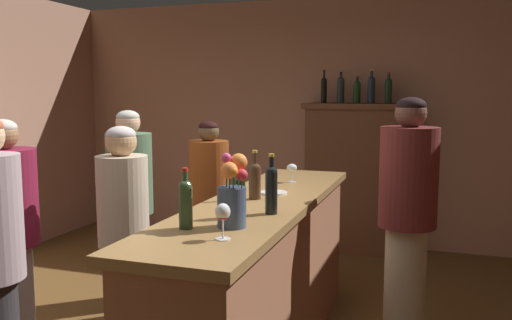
{
  "coord_description": "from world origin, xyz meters",
  "views": [
    {
      "loc": [
        1.54,
        -2.67,
        1.69
      ],
      "look_at": [
        0.56,
        0.22,
        1.31
      ],
      "focal_mm": 37.41,
      "sensor_mm": 36.0,
      "label": 1
    }
  ],
  "objects_px": {
    "bar_counter": "(261,281)",
    "wine_bottle_riesling": "(186,201)",
    "display_bottle_center": "(357,91)",
    "patron_in_navy": "(8,237)",
    "wine_bottle_merlot": "(255,178)",
    "cheese_plate": "(274,193)",
    "wine_bottle_pinot": "(271,187)",
    "display_bottle_right": "(388,89)",
    "display_cabinet": "(354,175)",
    "wine_glass_mid": "(223,214)",
    "patron_tall": "(209,200)",
    "bartender": "(407,217)",
    "patron_redhead": "(130,207)",
    "display_bottle_left": "(324,89)",
    "display_bottle_midleft": "(341,89)",
    "flower_arrangement": "(233,193)",
    "wine_bottle_rose": "(239,194)",
    "wine_glass_front": "(292,168)",
    "display_bottle_midright": "(371,88)",
    "patron_in_grey": "(124,235)"
  },
  "relations": [
    {
      "from": "display_bottle_right",
      "to": "patron_tall",
      "type": "distance_m",
      "value": 2.28
    },
    {
      "from": "flower_arrangement",
      "to": "patron_tall",
      "type": "bearing_deg",
      "value": 117.11
    },
    {
      "from": "display_bottle_right",
      "to": "patron_redhead",
      "type": "distance_m",
      "value": 2.97
    },
    {
      "from": "wine_bottle_riesling",
      "to": "patron_in_grey",
      "type": "xyz_separation_m",
      "value": [
        -0.66,
        0.49,
        -0.35
      ]
    },
    {
      "from": "bar_counter",
      "to": "display_bottle_right",
      "type": "relative_size",
      "value": 8.25
    },
    {
      "from": "wine_bottle_riesling",
      "to": "display_bottle_left",
      "type": "height_order",
      "value": "display_bottle_left"
    },
    {
      "from": "wine_glass_mid",
      "to": "display_bottle_midleft",
      "type": "distance_m",
      "value": 3.58
    },
    {
      "from": "flower_arrangement",
      "to": "bartender",
      "type": "distance_m",
      "value": 1.35
    },
    {
      "from": "wine_glass_front",
      "to": "patron_redhead",
      "type": "bearing_deg",
      "value": -161.61
    },
    {
      "from": "bar_counter",
      "to": "display_bottle_midleft",
      "type": "relative_size",
      "value": 7.99
    },
    {
      "from": "display_bottle_midleft",
      "to": "patron_in_navy",
      "type": "relative_size",
      "value": 0.21
    },
    {
      "from": "patron_in_navy",
      "to": "display_bottle_right",
      "type": "bearing_deg",
      "value": 43.63
    },
    {
      "from": "display_bottle_midleft",
      "to": "patron_in_navy",
      "type": "distance_m",
      "value": 3.63
    },
    {
      "from": "wine_bottle_riesling",
      "to": "cheese_plate",
      "type": "relative_size",
      "value": 1.68
    },
    {
      "from": "display_bottle_left",
      "to": "display_bottle_center",
      "type": "bearing_deg",
      "value": -0.0
    },
    {
      "from": "wine_bottle_riesling",
      "to": "wine_bottle_pinot",
      "type": "distance_m",
      "value": 0.52
    },
    {
      "from": "flower_arrangement",
      "to": "display_bottle_center",
      "type": "xyz_separation_m",
      "value": [
        0.12,
        3.31,
        0.51
      ]
    },
    {
      "from": "wine_bottle_merlot",
      "to": "cheese_plate",
      "type": "bearing_deg",
      "value": 74.34
    },
    {
      "from": "flower_arrangement",
      "to": "display_bottle_right",
      "type": "height_order",
      "value": "display_bottle_right"
    },
    {
      "from": "cheese_plate",
      "to": "patron_in_navy",
      "type": "distance_m",
      "value": 1.64
    },
    {
      "from": "display_cabinet",
      "to": "wine_glass_mid",
      "type": "height_order",
      "value": "display_cabinet"
    },
    {
      "from": "wine_bottle_pinot",
      "to": "display_bottle_midright",
      "type": "xyz_separation_m",
      "value": [
        0.17,
        2.98,
        0.55
      ]
    },
    {
      "from": "wine_bottle_rose",
      "to": "bartender",
      "type": "distance_m",
      "value": 1.22
    },
    {
      "from": "flower_arrangement",
      "to": "wine_bottle_pinot",
      "type": "bearing_deg",
      "value": 74.35
    },
    {
      "from": "wine_glass_mid",
      "to": "cheese_plate",
      "type": "distance_m",
      "value": 1.13
    },
    {
      "from": "display_bottle_right",
      "to": "patron_tall",
      "type": "xyz_separation_m",
      "value": [
        -1.31,
        -1.61,
        -0.93
      ]
    },
    {
      "from": "bar_counter",
      "to": "wine_bottle_riesling",
      "type": "xyz_separation_m",
      "value": [
        -0.12,
        -0.78,
        0.65
      ]
    },
    {
      "from": "wine_bottle_pinot",
      "to": "patron_tall",
      "type": "distance_m",
      "value": 1.72
    },
    {
      "from": "wine_bottle_merlot",
      "to": "bartender",
      "type": "relative_size",
      "value": 0.18
    },
    {
      "from": "display_bottle_left",
      "to": "patron_in_navy",
      "type": "bearing_deg",
      "value": -111.08
    },
    {
      "from": "patron_redhead",
      "to": "display_bottle_center",
      "type": "bearing_deg",
      "value": 82.8
    },
    {
      "from": "wine_glass_front",
      "to": "display_bottle_center",
      "type": "height_order",
      "value": "display_bottle_center"
    },
    {
      "from": "display_bottle_center",
      "to": "display_bottle_midright",
      "type": "relative_size",
      "value": 0.8
    },
    {
      "from": "display_bottle_center",
      "to": "patron_in_navy",
      "type": "relative_size",
      "value": 0.18
    },
    {
      "from": "wine_bottle_merlot",
      "to": "wine_glass_front",
      "type": "height_order",
      "value": "wine_bottle_merlot"
    },
    {
      "from": "wine_bottle_pinot",
      "to": "patron_in_navy",
      "type": "height_order",
      "value": "patron_in_navy"
    },
    {
      "from": "wine_bottle_riesling",
      "to": "wine_glass_mid",
      "type": "height_order",
      "value": "wine_bottle_riesling"
    },
    {
      "from": "wine_bottle_riesling",
      "to": "wine_glass_front",
      "type": "bearing_deg",
      "value": 84.75
    },
    {
      "from": "bar_counter",
      "to": "wine_glass_mid",
      "type": "distance_m",
      "value": 1.11
    },
    {
      "from": "display_bottle_right",
      "to": "patron_in_navy",
      "type": "bearing_deg",
      "value": -120.71
    },
    {
      "from": "wine_bottle_merlot",
      "to": "cheese_plate",
      "type": "xyz_separation_m",
      "value": [
        0.06,
        0.21,
        -0.12
      ]
    },
    {
      "from": "display_cabinet",
      "to": "display_bottle_center",
      "type": "xyz_separation_m",
      "value": [
        0.01,
        0.0,
        0.89
      ]
    },
    {
      "from": "cheese_plate",
      "to": "display_bottle_center",
      "type": "xyz_separation_m",
      "value": [
        0.18,
        2.41,
        0.67
      ]
    },
    {
      "from": "patron_tall",
      "to": "bartender",
      "type": "height_order",
      "value": "bartender"
    },
    {
      "from": "display_bottle_center",
      "to": "wine_bottle_merlot",
      "type": "bearing_deg",
      "value": -95.22
    },
    {
      "from": "wine_bottle_riesling",
      "to": "display_bottle_right",
      "type": "relative_size",
      "value": 0.93
    },
    {
      "from": "display_bottle_center",
      "to": "bartender",
      "type": "distance_m",
      "value": 2.47
    },
    {
      "from": "wine_bottle_pinot",
      "to": "display_bottle_center",
      "type": "distance_m",
      "value": 3.03
    },
    {
      "from": "bar_counter",
      "to": "wine_glass_front",
      "type": "relative_size",
      "value": 19.31
    },
    {
      "from": "wine_glass_front",
      "to": "patron_tall",
      "type": "height_order",
      "value": "patron_tall"
    }
  ]
}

